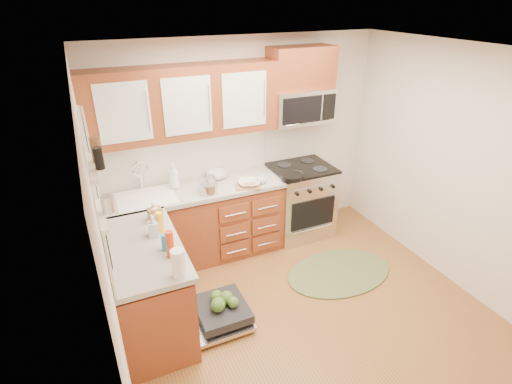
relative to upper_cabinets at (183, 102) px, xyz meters
name	(u,v)px	position (x,y,z in m)	size (l,w,h in m)	color
floor	(309,316)	(0.73, -1.57, -1.88)	(3.50, 3.50, 0.00)	brown
ceiling	(330,55)	(0.73, -1.57, 0.62)	(3.50, 3.50, 0.00)	white
wall_back	(242,144)	(0.73, 0.18, -0.62)	(3.50, 0.04, 2.50)	beige
wall_front	(503,359)	(0.73, -3.33, -0.62)	(3.50, 0.04, 2.50)	beige
wall_left	(105,255)	(-1.02, -1.57, -0.62)	(0.04, 3.50, 2.50)	beige
wall_right	(465,173)	(2.48, -1.57, -0.62)	(0.04, 3.50, 2.50)	beige
base_cabinet_back	(196,226)	(0.00, -0.12, -1.45)	(2.05, 0.60, 0.85)	maroon
base_cabinet_left	(149,290)	(-0.72, -1.05, -1.45)	(0.60, 1.25, 0.85)	maroon
countertop_back	(193,191)	(0.00, -0.14, -0.97)	(2.07, 0.64, 0.05)	#A09A92
countertop_left	(143,247)	(-0.71, -1.05, -0.97)	(0.64, 1.27, 0.05)	#A09A92
backsplash_back	(184,156)	(0.00, 0.16, -0.67)	(2.05, 0.02, 0.57)	beige
backsplash_left	(102,224)	(-1.01, -1.05, -0.67)	(0.02, 1.25, 0.57)	beige
upper_cabinets	(183,102)	(0.00, 0.00, 0.00)	(2.05, 0.35, 0.75)	maroon
cabinet_over_mw	(301,67)	(1.41, 0.00, 0.26)	(0.76, 0.35, 0.47)	maroon
range	(300,201)	(1.41, -0.15, -1.40)	(0.76, 0.64, 0.95)	silver
microwave	(300,105)	(1.41, -0.02, -0.18)	(0.76, 0.38, 0.40)	silver
sink	(148,208)	(-0.52, -0.16, -1.07)	(0.62, 0.50, 0.26)	white
dishwasher	(218,314)	(-0.13, -1.27, -1.77)	(0.70, 0.60, 0.20)	silver
window	(94,188)	(-1.01, -1.07, -0.32)	(0.03, 1.05, 1.05)	white
window_blind	(90,148)	(-0.98, -1.07, 0.00)	(0.02, 0.96, 0.40)	white
shelf_upper	(92,168)	(-0.99, -1.92, 0.17)	(0.04, 0.40, 0.03)	white
shelf_lower	(102,216)	(-0.99, -1.92, -0.12)	(0.04, 0.40, 0.03)	white
rug	(339,272)	(1.39, -1.12, -1.86)	(1.27, 0.82, 0.02)	#5E6B3D
skillet	(292,176)	(1.12, -0.40, -0.90)	(0.27, 0.27, 0.05)	black
stock_pot	(209,189)	(0.13, -0.33, -0.89)	(0.20, 0.20, 0.12)	silver
cutting_board	(248,186)	(0.58, -0.35, -0.94)	(0.28, 0.18, 0.02)	#A17149
canister	(211,182)	(0.19, -0.21, -0.87)	(0.10, 0.10, 0.16)	silver
paper_towel_roll	(178,263)	(-0.52, -1.59, -0.83)	(0.11, 0.11, 0.24)	white
mustard_bottle	(160,223)	(-0.52, -0.91, -0.85)	(0.07, 0.07, 0.21)	yellow
red_bottle	(170,244)	(-0.52, -1.32, -0.83)	(0.07, 0.07, 0.25)	red
wooden_box	(155,214)	(-0.52, -0.67, -0.89)	(0.13, 0.09, 0.13)	brown
blue_carton	(167,242)	(-0.52, -1.20, -0.87)	(0.10, 0.06, 0.15)	teal
bowl_a	(249,183)	(0.61, -0.32, -0.92)	(0.24, 0.24, 0.06)	#999999
bowl_b	(217,175)	(0.34, 0.03, -0.91)	(0.25, 0.25, 0.08)	#999999
cup	(262,180)	(0.76, -0.32, -0.90)	(0.12, 0.12, 0.09)	#999999
soap_bottle_a	(174,176)	(-0.18, -0.04, -0.80)	(0.11, 0.11, 0.30)	#999999
soap_bottle_b	(153,226)	(-0.59, -0.93, -0.85)	(0.09, 0.09, 0.21)	#999999
soap_bottle_c	(154,211)	(-0.52, -0.65, -0.86)	(0.15, 0.15, 0.19)	#999999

